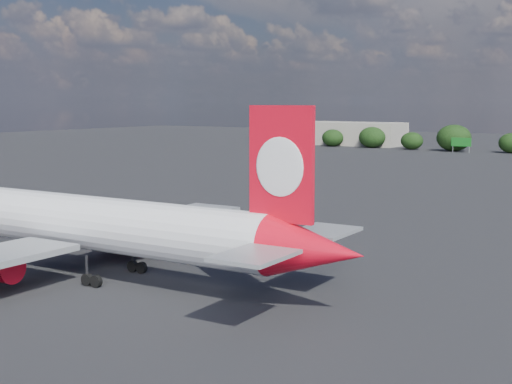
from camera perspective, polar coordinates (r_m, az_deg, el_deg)
The scene contains 4 objects.
ground at distance 109.60m, azimuth 6.84°, elevation -0.89°, with size 500.00×500.00×0.00m, color black.
qantas_airliner at distance 63.67m, azimuth -11.82°, elevation -2.71°, with size 46.54×44.19×15.22m.
terminal_building at distance 255.89m, azimuth 7.07°, elevation 4.68°, with size 42.00×16.00×8.00m.
highway_sign at distance 223.56m, azimuth 16.10°, elevation 3.85°, with size 6.00×0.30×4.50m.
Camera 1 is at (48.36, -37.12, 15.56)m, focal length 50.00 mm.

